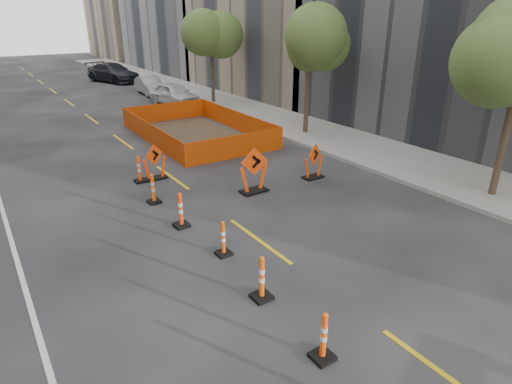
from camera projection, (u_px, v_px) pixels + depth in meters
ground_plane at (365, 318)px, 8.98m from camera, size 140.00×140.00×0.00m
sidewalk_right at (314, 131)px, 22.76m from camera, size 4.00×90.00×0.15m
tree_r_b at (309, 44)px, 20.73m from camera, size 2.80×2.80×5.95m
tree_r_c at (211, 35)px, 28.38m from camera, size 2.80×2.80×5.95m
channelizer_2 at (324, 336)px, 7.74m from camera, size 0.41×0.41×1.03m
channelizer_3 at (262, 278)px, 9.39m from camera, size 0.43×0.43×1.09m
channelizer_4 at (223, 238)px, 11.15m from camera, size 0.39×0.39×0.98m
channelizer_5 at (181, 210)px, 12.62m from camera, size 0.43×0.43×1.10m
channelizer_6 at (153, 188)px, 14.23m from camera, size 0.41×0.41×1.04m
channelizer_7 at (139, 169)px, 15.99m from camera, size 0.41×0.41×1.04m
chevron_sign_left at (154, 162)px, 16.21m from camera, size 1.08×0.87×1.40m
chevron_sign_center at (254, 170)px, 14.98m from camera, size 1.21×0.87×1.65m
chevron_sign_right at (314, 161)px, 16.32m from camera, size 1.05×0.81×1.38m
safety_fence at (196, 127)px, 21.91m from camera, size 5.06×8.43×1.04m
parked_car_near at (174, 94)px, 29.52m from camera, size 2.50×4.63×1.50m
parked_car_mid at (150, 86)px, 33.31m from camera, size 1.68×4.17×1.35m
parked_car_far at (113, 73)px, 39.21m from camera, size 4.13×6.24×1.68m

